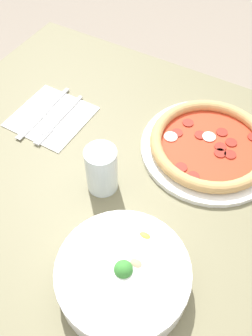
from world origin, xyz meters
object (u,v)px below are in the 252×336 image
object	(u,v)px
fork	(60,119)
knife	(46,110)
bowl	(123,275)
glass	(102,170)
pizza	(210,145)

from	to	relation	value
fork	knife	distance (m)	0.05
bowl	glass	size ratio (longest dim) A/B	2.14
pizza	bowl	size ratio (longest dim) A/B	1.34
fork	glass	distance (m)	0.23
glass	knife	bearing A→B (deg)	-26.70
pizza	knife	size ratio (longest dim) A/B	1.53
pizza	knife	bearing A→B (deg)	11.61
knife	bowl	bearing A→B (deg)	53.22
pizza	bowl	bearing A→B (deg)	87.58
bowl	fork	size ratio (longest dim) A/B	1.23
bowl	pizza	bearing A→B (deg)	-92.42
fork	glass	bearing A→B (deg)	59.07
pizza	fork	xyz separation A→B (m)	(0.35, 0.09, -0.01)
pizza	fork	world-z (taller)	pizza
pizza	fork	size ratio (longest dim) A/B	1.65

